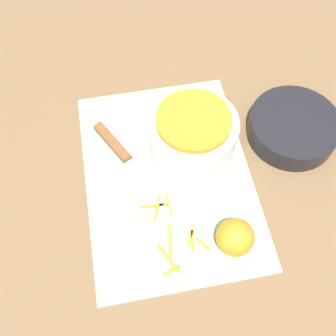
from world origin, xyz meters
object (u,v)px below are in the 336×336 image
object	(u,v)px
bowl_speckled	(193,132)
knife	(118,149)
orange_left	(235,237)
bowl_dark	(293,128)

from	to	relation	value
bowl_speckled	knife	xyz separation A→B (m)	(-0.01, -0.16, -0.04)
bowl_speckled	orange_left	bearing A→B (deg)	6.86
knife	bowl_dark	bearing A→B (deg)	58.27
bowl_dark	knife	xyz separation A→B (m)	(-0.02, -0.38, -0.01)
bowl_dark	knife	size ratio (longest dim) A/B	0.88
bowl_dark	bowl_speckled	bearing A→B (deg)	-92.98
orange_left	bowl_speckled	bearing A→B (deg)	-173.14
knife	orange_left	bearing A→B (deg)	8.91
orange_left	knife	bearing A→B (deg)	-142.73
knife	orange_left	distance (m)	0.31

